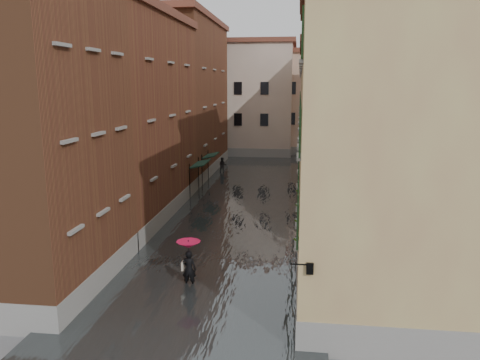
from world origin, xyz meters
The scene contains 16 objects.
ground centered at (0.00, 0.00, 0.00)m, with size 120.00×120.00×0.00m, color #545456.
floodwater centered at (0.00, 13.00, 0.10)m, with size 10.00×60.00×0.20m, color #404647.
building_left_near centered at (-7.00, -2.00, 6.50)m, with size 6.00×8.00×13.00m, color brown.
building_left_mid centered at (-7.00, 9.00, 6.25)m, with size 6.00×14.00×12.50m, color brown.
building_left_far centered at (-7.00, 24.00, 7.00)m, with size 6.00×16.00×14.00m, color brown.
building_right_near centered at (7.00, -2.00, 5.75)m, with size 6.00×8.00×11.50m, color #A77E56.
building_right_mid centered at (7.00, 9.00, 6.50)m, with size 6.00×14.00×13.00m, color tan.
building_right_far centered at (7.00, 24.00, 5.75)m, with size 6.00×16.00×11.50m, color #A77E56.
building_end_cream centered at (-3.00, 38.00, 6.50)m, with size 12.00×9.00×13.00m, color beige.
building_end_pink centered at (6.00, 40.00, 6.00)m, with size 10.00×9.00×12.00m, color #CFA891.
awning_near centered at (-3.48, 14.81, 2.47)m, with size 1.09×3.15×2.80m.
awning_far centered at (-3.49, 19.03, 2.46)m, with size 1.09×2.71×2.80m.
wall_lantern centered at (4.33, -6.00, 3.01)m, with size 0.71×0.22×0.35m.
window_planters centered at (4.12, -0.82, 3.51)m, with size 0.59×8.24×0.84m.
pedestrian_main centered at (-0.55, -1.42, 1.30)m, with size 1.05×1.05×2.06m.
pedestrian_far centered at (-3.29, 24.21, 0.78)m, with size 0.76×0.59×1.56m, color black.
Camera 1 is at (3.91, -19.58, 8.52)m, focal length 35.00 mm.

